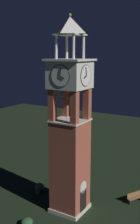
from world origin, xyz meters
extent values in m
plane|color=black|center=(0.00, 0.00, 0.00)|extent=(80.00, 80.00, 0.00)
cube|color=#9E4C38|center=(0.00, 0.00, 4.18)|extent=(2.71, 2.71, 8.37)
cube|color=silver|center=(0.00, 0.00, 0.17)|extent=(2.91, 2.91, 0.35)
cube|color=black|center=(0.00, -1.37, 1.15)|extent=(1.10, 0.04, 2.20)
cylinder|color=silver|center=(0.00, -1.37, 2.55)|extent=(1.10, 0.04, 1.10)
cube|color=#9E4C38|center=(-1.08, -1.08, 9.78)|extent=(0.56, 0.56, 2.82)
cube|color=#9E4C38|center=(1.08, -1.08, 9.78)|extent=(0.56, 0.56, 2.82)
cube|color=#9E4C38|center=(-1.08, 1.08, 9.78)|extent=(0.56, 0.56, 2.82)
cube|color=#9E4C38|center=(1.08, 1.08, 9.78)|extent=(0.56, 0.56, 2.82)
cube|color=silver|center=(0.00, 0.00, 8.43)|extent=(2.87, 2.87, 0.12)
cone|color=brown|center=(0.61, -0.02, 10.59)|extent=(0.48, 0.48, 0.38)
cone|color=brown|center=(-0.28, 0.54, 10.59)|extent=(0.40, 0.40, 0.37)
cone|color=brown|center=(-0.19, -0.58, 10.59)|extent=(0.45, 0.45, 0.52)
cube|color=silver|center=(0.00, 0.00, 12.32)|extent=(2.95, 2.95, 2.28)
cylinder|color=white|center=(0.00, -1.50, 12.32)|extent=(1.73, 0.05, 1.73)
torus|color=black|center=(0.00, -1.50, 12.32)|extent=(1.76, 0.06, 1.76)
cube|color=black|center=(-0.20, -1.56, 12.23)|extent=(0.43, 0.03, 0.26)
cube|color=black|center=(-0.06, -1.56, 12.67)|extent=(0.18, 0.03, 0.69)
cylinder|color=white|center=(0.00, 1.50, 12.32)|extent=(1.73, 0.05, 1.73)
torus|color=black|center=(0.00, 1.50, 12.32)|extent=(1.76, 0.06, 1.76)
cube|color=black|center=(-0.20, 1.56, 12.23)|extent=(0.43, 0.03, 0.26)
cube|color=black|center=(-0.06, 1.56, 12.67)|extent=(0.18, 0.03, 0.69)
cylinder|color=white|center=(-1.50, 0.00, 12.32)|extent=(0.05, 1.73, 1.73)
torus|color=black|center=(-1.50, 0.00, 12.32)|extent=(0.06, 1.76, 1.76)
cube|color=black|center=(-1.56, -0.20, 12.23)|extent=(0.03, 0.43, 0.26)
cube|color=black|center=(-1.56, -0.06, 12.67)|extent=(0.03, 0.18, 0.69)
cylinder|color=white|center=(1.50, 0.00, 12.32)|extent=(0.05, 1.73, 1.73)
torus|color=black|center=(1.50, 0.00, 12.32)|extent=(0.06, 1.76, 1.76)
cube|color=black|center=(1.56, -0.20, 12.23)|extent=(0.03, 0.43, 0.26)
cube|color=black|center=(1.56, -0.06, 12.67)|extent=(0.03, 0.18, 0.69)
cube|color=silver|center=(0.00, 0.00, 13.54)|extent=(3.31, 3.31, 0.16)
cylinder|color=silver|center=(-0.81, -0.81, 14.55)|extent=(0.22, 0.22, 1.85)
cylinder|color=silver|center=(0.81, -0.81, 14.55)|extent=(0.22, 0.22, 1.85)
cylinder|color=silver|center=(-0.81, 0.81, 14.55)|extent=(0.22, 0.22, 1.85)
cylinder|color=silver|center=(0.81, 0.81, 14.55)|extent=(0.22, 0.22, 1.85)
cube|color=silver|center=(0.00, 0.00, 15.54)|extent=(2.06, 2.06, 0.12)
pyramid|color=silver|center=(0.00, 0.00, 16.27)|extent=(2.06, 2.06, 1.35)
sphere|color=#B79338|center=(0.00, 0.00, 17.07)|extent=(0.24, 0.24, 0.24)
cube|color=brown|center=(4.31, -4.69, 0.45)|extent=(1.60, 1.18, 0.06)
cube|color=brown|center=(4.41, -4.52, 0.73)|extent=(1.41, 0.85, 0.44)
cube|color=#2D2D33|center=(4.93, -5.05, 0.21)|extent=(0.27, 0.38, 0.42)
cube|color=#2D2D33|center=(3.69, -4.33, 0.21)|extent=(0.27, 0.38, 0.42)
cylinder|color=black|center=(6.37, 2.57, 1.59)|extent=(0.12, 0.12, 3.19)
sphere|color=#F9EFCC|center=(6.37, 2.57, 3.37)|extent=(0.36, 0.36, 0.36)
cylinder|color=#4C4C51|center=(0.78, 4.32, 0.40)|extent=(0.52, 0.52, 0.80)
ellipsoid|color=#28562D|center=(-4.02, 1.76, 0.33)|extent=(1.02, 1.02, 0.67)
ellipsoid|color=#28562D|center=(1.32, 4.54, 0.42)|extent=(1.05, 1.05, 0.85)
camera|label=1|loc=(-20.05, -12.15, 14.12)|focal=45.06mm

